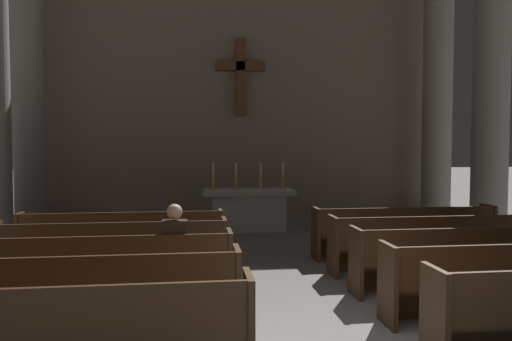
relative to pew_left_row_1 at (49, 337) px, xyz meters
name	(u,v)px	position (x,y,z in m)	size (l,w,h in m)	color
pew_left_row_1	(49,337)	(0.00, 0.00, 0.00)	(3.41, 0.50, 0.95)	#422B19
pew_left_row_2	(79,297)	(0.00, 1.11, 0.00)	(3.41, 0.50, 0.95)	#422B19
pew_left_row_3	(99,270)	(0.00, 2.22, 0.00)	(3.41, 0.50, 0.95)	#422B19
pew_left_row_4	(113,252)	(0.00, 3.33, 0.00)	(3.41, 0.50, 0.95)	#422B19
pew_left_row_5	(123,238)	(0.00, 4.43, 0.00)	(3.41, 0.50, 0.95)	#422B19
pew_right_row_3	(471,259)	(5.08, 2.22, 0.00)	(3.41, 0.50, 0.95)	#422B19
pew_right_row_4	(433,243)	(5.08, 3.33, 0.00)	(3.41, 0.50, 0.95)	#422B19
pew_right_row_5	(404,232)	(5.08, 4.43, 0.00)	(3.41, 0.50, 0.95)	#422B19
column_right_third	(491,99)	(7.88, 6.22, 2.63)	(1.19, 1.19, 6.39)	gray
column_left_fourth	(29,103)	(-2.80, 8.69, 2.63)	(1.19, 1.19, 6.39)	gray
column_right_fourth	(437,108)	(7.88, 8.69, 2.63)	(1.19, 1.19, 6.39)	gray
altar	(248,209)	(2.54, 7.65, 0.06)	(2.20, 0.90, 1.01)	#A8A399
candlestick_outer_left	(213,181)	(1.69, 7.65, 0.74)	(0.16, 0.16, 0.64)	#B79338
candlestick_inner_left	(236,181)	(2.24, 7.65, 0.74)	(0.16, 0.16, 0.64)	#B79338
candlestick_inner_right	(261,181)	(2.84, 7.65, 0.74)	(0.16, 0.16, 0.64)	#B79338
candlestick_outer_right	(283,181)	(3.39, 7.65, 0.74)	(0.16, 0.16, 0.64)	#B79338
apse_with_cross	(239,92)	(2.54, 9.92, 3.13)	(11.95, 0.50, 7.21)	gray
lone_worshipper	(175,251)	(0.96, 2.26, 0.22)	(0.32, 0.43, 1.32)	#26262B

